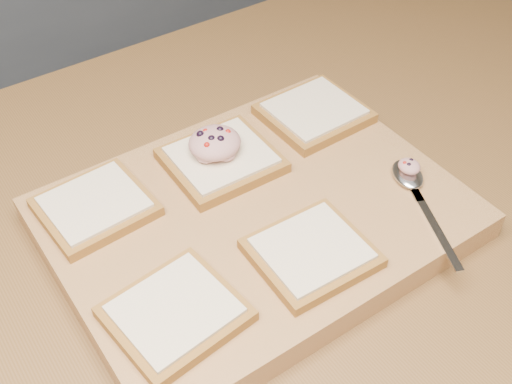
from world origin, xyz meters
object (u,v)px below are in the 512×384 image
Objects in this scene: cutting_board at (256,218)px; spoon at (411,182)px; bread_far_center at (221,159)px; tuna_salad_dollop at (215,142)px.

cutting_board is 2.66× the size of spoon.
cutting_board is at bearing -94.61° from bread_far_center.
bread_far_center is (0.01, 0.09, 0.03)m from cutting_board.
tuna_salad_dollop is (-0.00, 0.01, 0.02)m from bread_far_center.
tuna_salad_dollop is (0.00, 0.09, 0.05)m from cutting_board.
bread_far_center is at bearing 85.39° from cutting_board.
bread_far_center is at bearing -57.02° from tuna_salad_dollop.
tuna_salad_dollop reaches higher than bread_far_center.
tuna_salad_dollop is at bearing 135.91° from spoon.
spoon is at bearing -43.65° from bread_far_center.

